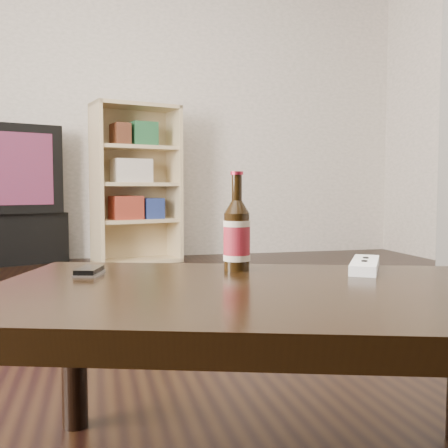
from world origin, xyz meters
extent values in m
cube|color=black|center=(0.00, 0.00, -0.01)|extent=(5.00, 6.00, 0.01)
cube|color=#B2AA9D|center=(0.00, 3.01, 1.35)|extent=(5.00, 0.02, 2.70)
cube|color=#AF1B20|center=(-0.80, 2.61, 0.72)|extent=(0.69, 0.26, 0.53)
cube|color=tan|center=(-0.14, 2.57, 0.61)|extent=(0.11, 0.30, 1.22)
cube|color=tan|center=(0.46, 2.74, 0.61)|extent=(0.11, 0.30, 1.22)
cube|color=tan|center=(0.16, 2.65, 1.20)|extent=(0.71, 0.46, 0.03)
cube|color=tan|center=(0.16, 2.65, 0.01)|extent=(0.71, 0.46, 0.03)
cube|color=tan|center=(0.13, 2.78, 0.61)|extent=(0.64, 0.20, 1.22)
cube|color=tan|center=(0.16, 2.65, 0.33)|extent=(0.65, 0.42, 0.03)
cube|color=tan|center=(0.16, 2.65, 0.61)|extent=(0.65, 0.42, 0.03)
cube|color=tan|center=(0.16, 2.65, 0.89)|extent=(0.65, 0.42, 0.03)
cube|color=maroon|center=(0.08, 2.61, 0.43)|extent=(0.27, 0.24, 0.18)
cube|color=navy|center=(0.27, 2.67, 0.42)|extent=(0.19, 0.22, 0.16)
cube|color=beige|center=(0.12, 2.62, 0.71)|extent=(0.32, 0.25, 0.18)
cube|color=#225A33|center=(0.21, 2.65, 0.99)|extent=(0.23, 0.23, 0.18)
cube|color=#532A19|center=(0.04, 2.60, 0.98)|extent=(0.16, 0.21, 0.16)
cube|color=black|center=(0.15, -0.51, 0.37)|extent=(1.19, 0.91, 0.05)
cylinder|color=black|center=(-0.21, -0.14, 0.17)|extent=(0.08, 0.08, 0.34)
cylinder|color=black|center=(0.16, -0.29, 0.46)|extent=(0.07, 0.07, 0.13)
cylinder|color=maroon|center=(0.16, -0.29, 0.46)|extent=(0.07, 0.07, 0.08)
cylinder|color=#C0B09C|center=(0.16, -0.29, 0.50)|extent=(0.07, 0.07, 0.01)
cylinder|color=#C0B09C|center=(0.16, -0.29, 0.42)|extent=(0.07, 0.07, 0.01)
cone|color=black|center=(0.16, -0.29, 0.54)|extent=(0.07, 0.07, 0.03)
cylinder|color=black|center=(0.16, -0.29, 0.58)|extent=(0.03, 0.03, 0.06)
cylinder|color=maroon|center=(0.16, -0.29, 0.62)|extent=(0.03, 0.03, 0.01)
cube|color=#B9B9BB|center=(-0.17, -0.27, 0.40)|extent=(0.07, 0.10, 0.01)
cube|color=black|center=(-0.17, -0.27, 0.40)|extent=(0.07, 0.10, 0.01)
cylinder|color=#B9B9BB|center=(-0.18, -0.30, 0.41)|extent=(0.02, 0.02, 0.00)
cube|color=white|center=(0.44, -0.36, 0.41)|extent=(0.16, 0.20, 0.02)
cylinder|color=black|center=(0.46, -0.33, 0.42)|extent=(0.02, 0.02, 0.00)
cylinder|color=black|center=(0.43, -0.38, 0.42)|extent=(0.02, 0.02, 0.00)
camera|label=1|loc=(-0.16, -1.43, 0.58)|focal=42.00mm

